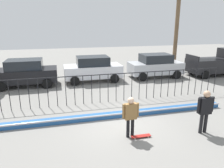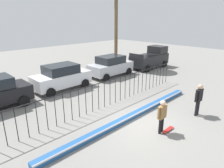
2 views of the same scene
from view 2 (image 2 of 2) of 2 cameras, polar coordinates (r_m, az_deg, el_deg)
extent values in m
plane|color=gray|center=(10.57, 8.75, -11.25)|extent=(60.00, 60.00, 0.00)
cube|color=#235699|center=(10.97, 5.26, -9.29)|extent=(11.00, 0.36, 0.22)
cylinder|color=#B2B2B7|center=(10.82, 6.01, -9.08)|extent=(11.00, 0.09, 0.09)
cylinder|color=black|center=(9.54, -28.40, -11.31)|extent=(0.04, 0.04, 1.64)
cylinder|color=black|center=(9.65, -25.74, -10.57)|extent=(0.04, 0.04, 1.64)
cylinder|color=black|center=(9.77, -23.15, -9.82)|extent=(0.04, 0.04, 1.64)
cylinder|color=black|center=(9.92, -20.64, -9.07)|extent=(0.04, 0.04, 1.64)
cylinder|color=black|center=(10.08, -18.22, -8.32)|extent=(0.04, 0.04, 1.64)
cylinder|color=black|center=(10.26, -15.90, -7.59)|extent=(0.04, 0.04, 1.64)
cylinder|color=black|center=(10.46, -13.66, -6.87)|extent=(0.04, 0.04, 1.64)
cylinder|color=black|center=(10.68, -11.52, -6.18)|extent=(0.04, 0.04, 1.64)
cylinder|color=black|center=(10.91, -9.47, -5.50)|extent=(0.04, 0.04, 1.64)
cylinder|color=black|center=(11.16, -7.51, -4.84)|extent=(0.04, 0.04, 1.64)
cylinder|color=black|center=(11.42, -5.65, -4.21)|extent=(0.04, 0.04, 1.64)
cylinder|color=black|center=(11.69, -3.87, -3.60)|extent=(0.04, 0.04, 1.64)
cylinder|color=black|center=(11.98, -2.18, -3.02)|extent=(0.04, 0.04, 1.64)
cylinder|color=black|center=(12.28, -0.57, -2.47)|extent=(0.04, 0.04, 1.64)
cylinder|color=black|center=(12.58, 0.96, -1.94)|extent=(0.04, 0.04, 1.64)
cylinder|color=black|center=(12.90, 2.42, -1.43)|extent=(0.04, 0.04, 1.64)
cylinder|color=black|center=(13.23, 3.80, -0.95)|extent=(0.04, 0.04, 1.64)
cylinder|color=black|center=(13.56, 5.12, -0.49)|extent=(0.04, 0.04, 1.64)
cylinder|color=black|center=(13.90, 6.37, -0.05)|extent=(0.04, 0.04, 1.64)
cylinder|color=black|center=(14.25, 7.56, 0.37)|extent=(0.04, 0.04, 1.64)
cylinder|color=black|center=(14.61, 8.70, 0.77)|extent=(0.04, 0.04, 1.64)
cylinder|color=black|center=(14.97, 9.78, 1.14)|extent=(0.04, 0.04, 1.64)
cylinder|color=black|center=(15.33, 10.81, 1.50)|extent=(0.04, 0.04, 1.64)
cylinder|color=black|center=(15.71, 11.79, 1.84)|extent=(0.04, 0.04, 1.64)
cylinder|color=black|center=(16.08, 12.73, 2.17)|extent=(0.04, 0.04, 1.64)
cylinder|color=black|center=(16.47, 13.62, 2.48)|extent=(0.04, 0.04, 1.64)
cylinder|color=black|center=(16.85, 14.47, 2.77)|extent=(0.04, 0.04, 1.64)
cylinder|color=black|center=(17.24, 15.29, 3.06)|extent=(0.04, 0.04, 1.64)
cube|color=black|center=(11.71, -2.23, 0.62)|extent=(14.00, 0.04, 0.04)
cylinder|color=black|center=(9.77, 13.58, -11.64)|extent=(0.13, 0.13, 0.77)
cylinder|color=black|center=(9.91, 14.16, -11.24)|extent=(0.13, 0.13, 0.77)
cube|color=olive|center=(9.52, 14.20, -7.75)|extent=(0.47, 0.20, 0.64)
sphere|color=beige|center=(9.34, 14.41, -5.30)|extent=(0.25, 0.25, 0.25)
cylinder|color=olive|center=(9.28, 13.28, -8.15)|extent=(0.10, 0.10, 0.57)
cylinder|color=olive|center=(9.73, 15.11, -7.02)|extent=(0.10, 0.10, 0.57)
cube|color=#A51E19|center=(10.24, 15.75, -12.45)|extent=(0.80, 0.20, 0.02)
cylinder|color=silver|center=(10.49, 16.13, -11.91)|extent=(0.05, 0.03, 0.05)
cylinder|color=silver|center=(10.43, 16.86, -12.17)|extent=(0.05, 0.03, 0.05)
cylinder|color=silver|center=(10.08, 14.55, -13.10)|extent=(0.05, 0.03, 0.05)
cylinder|color=silver|center=(10.02, 15.30, -13.38)|extent=(0.05, 0.03, 0.05)
cylinder|color=black|center=(12.02, 23.01, -6.54)|extent=(0.14, 0.14, 0.84)
cylinder|color=black|center=(12.20, 23.39, -6.24)|extent=(0.14, 0.14, 0.84)
cube|color=black|center=(11.83, 23.67, -2.99)|extent=(0.51, 0.22, 0.70)
sphere|color=tan|center=(11.67, 23.97, -0.76)|extent=(0.28, 0.28, 0.28)
cylinder|color=black|center=(11.54, 23.09, -3.23)|extent=(0.11, 0.11, 0.62)
cylinder|color=black|center=(12.09, 24.26, -2.43)|extent=(0.11, 0.11, 0.62)
cylinder|color=black|center=(15.10, -26.53, -2.37)|extent=(0.68, 0.22, 0.68)
cylinder|color=black|center=(13.39, -23.88, -4.51)|extent=(0.68, 0.22, 0.68)
cube|color=silver|center=(15.55, -14.21, 1.39)|extent=(4.30, 1.90, 0.90)
cube|color=#1E2328|center=(15.35, -14.44, 4.17)|extent=(2.37, 1.71, 0.66)
cylinder|color=black|center=(17.18, -11.55, 1.63)|extent=(0.68, 0.22, 0.68)
cylinder|color=black|center=(15.69, -7.73, 0.21)|extent=(0.68, 0.22, 0.68)
cylinder|color=black|center=(15.88, -20.37, -0.58)|extent=(0.68, 0.22, 0.68)
cylinder|color=black|center=(14.24, -17.14, -2.37)|extent=(0.68, 0.22, 0.68)
cube|color=#B7BABF|center=(18.55, -0.38, 4.68)|extent=(4.30, 1.90, 0.90)
cube|color=#1E2328|center=(18.38, -0.39, 7.05)|extent=(2.37, 1.71, 0.66)
cylinder|color=black|center=(20.31, 0.72, 4.59)|extent=(0.68, 0.22, 0.68)
cylinder|color=black|center=(19.06, 4.78, 3.60)|extent=(0.68, 0.22, 0.68)
cylinder|color=black|center=(18.42, -5.72, 3.04)|extent=(0.68, 0.22, 0.68)
cylinder|color=black|center=(17.03, -1.68, 1.85)|extent=(0.68, 0.22, 0.68)
cube|color=black|center=(22.02, 10.65, 6.83)|extent=(4.70, 1.90, 1.10)
cube|color=black|center=(23.05, 12.90, 9.60)|extent=(1.50, 1.75, 0.80)
cube|color=black|center=(20.08, 6.95, 8.03)|extent=(0.12, 1.75, 0.36)
cylinder|color=black|center=(23.95, 10.94, 6.39)|extent=(0.68, 0.22, 0.68)
cylinder|color=black|center=(22.95, 14.83, 5.59)|extent=(0.68, 0.22, 0.68)
cylinder|color=black|center=(21.45, 6.01, 5.24)|extent=(0.68, 0.22, 0.68)
cylinder|color=black|center=(20.33, 10.13, 4.31)|extent=(0.68, 0.22, 0.68)
cylinder|color=brown|center=(21.78, 1.14, 14.44)|extent=(0.36, 0.36, 7.37)
camera|label=1|loc=(5.77, 74.77, -3.46)|focal=34.45mm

